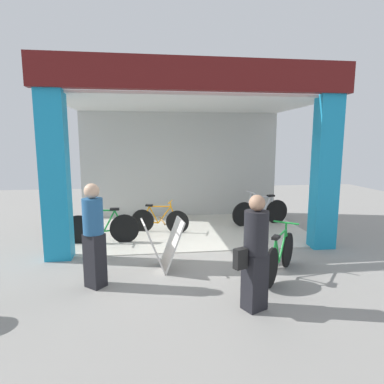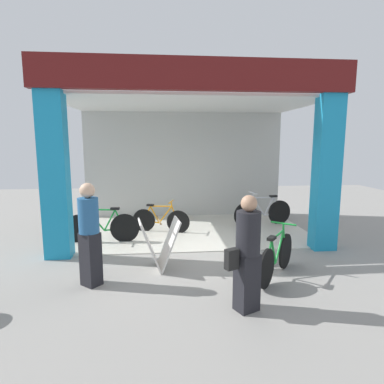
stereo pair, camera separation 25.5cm
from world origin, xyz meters
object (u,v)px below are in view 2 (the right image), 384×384
(bicycle_inside_2, at_px, (102,227))
(bicycle_parked_0, at_px, (277,257))
(bicycle_inside_0, at_px, (161,220))
(bicycle_inside_1, at_px, (263,212))
(pedestrian_0, at_px, (247,253))
(pedestrian_1, at_px, (89,233))
(sandwich_board_sign, at_px, (159,244))

(bicycle_inside_2, relative_size, bicycle_parked_0, 1.30)
(bicycle_inside_0, xyz_separation_m, bicycle_parked_0, (1.97, -2.95, 0.03))
(bicycle_inside_1, height_order, pedestrian_0, pedestrian_0)
(bicycle_parked_0, bearing_deg, pedestrian_1, -179.88)
(bicycle_parked_0, bearing_deg, bicycle_inside_0, 123.67)
(bicycle_inside_0, distance_m, bicycle_inside_2, 1.51)
(sandwich_board_sign, distance_m, pedestrian_1, 1.29)
(bicycle_inside_1, relative_size, sandwich_board_sign, 1.83)
(bicycle_inside_0, bearing_deg, bicycle_parked_0, -56.33)
(bicycle_inside_0, bearing_deg, sandwich_board_sign, -90.35)
(bicycle_inside_0, distance_m, pedestrian_0, 4.16)
(bicycle_inside_0, bearing_deg, bicycle_inside_2, -151.74)
(bicycle_inside_1, xyz_separation_m, bicycle_inside_2, (-4.14, -1.13, -0.01))
(bicycle_inside_2, xyz_separation_m, pedestrian_0, (2.50, -3.25, 0.45))
(bicycle_inside_2, xyz_separation_m, pedestrian_1, (0.22, -2.25, 0.49))
(pedestrian_1, bearing_deg, bicycle_inside_1, 40.79)
(bicycle_inside_0, height_order, bicycle_parked_0, bicycle_parked_0)
(bicycle_inside_2, height_order, bicycle_parked_0, bicycle_inside_2)
(bicycle_inside_0, relative_size, bicycle_inside_1, 0.85)
(pedestrian_1, bearing_deg, bicycle_inside_2, 95.70)
(bicycle_inside_0, distance_m, bicycle_parked_0, 3.55)
(sandwich_board_sign, bearing_deg, pedestrian_1, -152.55)
(bicycle_inside_1, height_order, bicycle_parked_0, bicycle_inside_1)
(sandwich_board_sign, height_order, pedestrian_1, pedestrian_1)
(pedestrian_0, height_order, pedestrian_1, pedestrian_1)
(sandwich_board_sign, distance_m, pedestrian_0, 2.00)
(bicycle_inside_2, bearing_deg, pedestrian_1, -84.30)
(bicycle_inside_0, distance_m, sandwich_board_sign, 2.40)
(bicycle_inside_0, bearing_deg, pedestrian_1, -110.41)
(bicycle_inside_0, bearing_deg, bicycle_inside_1, 8.44)
(bicycle_inside_1, distance_m, bicycle_inside_2, 4.29)
(bicycle_parked_0, distance_m, sandwich_board_sign, 2.06)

